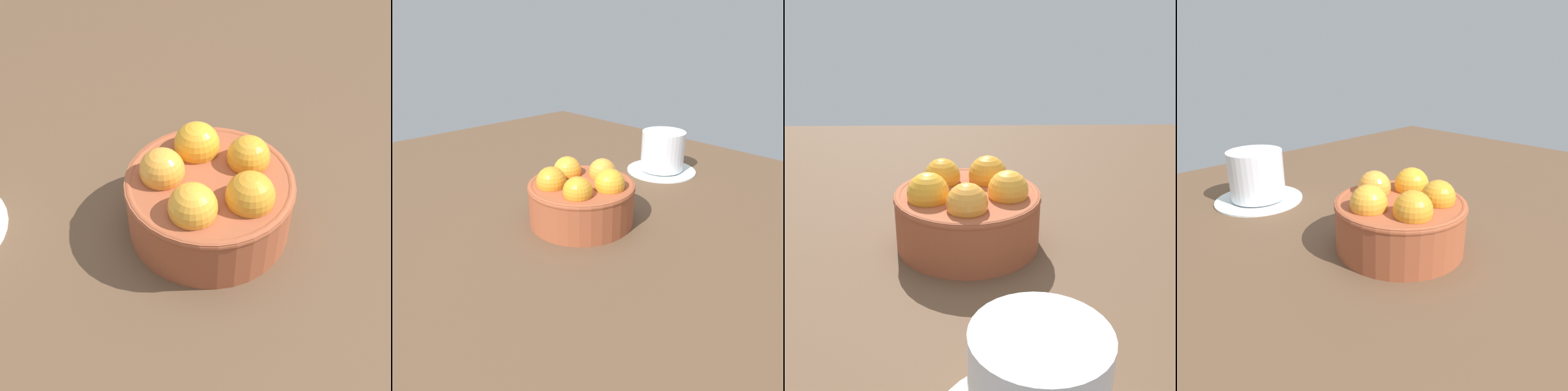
# 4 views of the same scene
# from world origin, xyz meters

# --- Properties ---
(ground_plane) EXTENTS (1.34, 1.06, 0.03)m
(ground_plane) POSITION_xyz_m (0.00, 0.00, -0.02)
(ground_plane) COLOR brown
(terracotta_bowl) EXTENTS (0.17, 0.17, 0.09)m
(terracotta_bowl) POSITION_xyz_m (-0.00, 0.00, 0.04)
(terracotta_bowl) COLOR #9E4C2D
(terracotta_bowl) RESTS_ON ground_plane
(coffee_cup) EXTENTS (0.14, 0.14, 0.09)m
(coffee_cup) POSITION_xyz_m (-0.05, 0.28, 0.04)
(coffee_cup) COLOR white
(coffee_cup) RESTS_ON ground_plane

